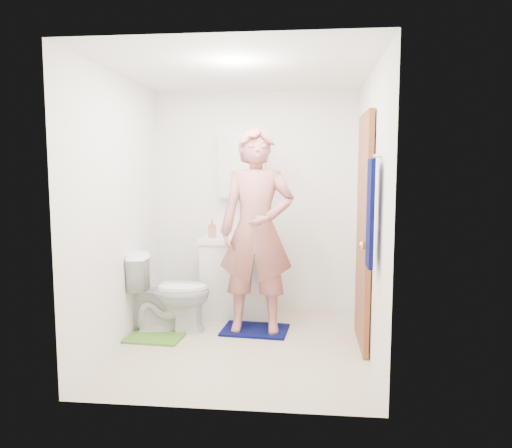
{
  "coord_description": "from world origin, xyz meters",
  "views": [
    {
      "loc": [
        0.58,
        -4.28,
        1.6
      ],
      "look_at": [
        0.1,
        0.25,
        1.07
      ],
      "focal_mm": 35.0,
      "sensor_mm": 36.0,
      "label": 1
    }
  ],
  "objects_px": {
    "toothbrush_cup": "(253,231)",
    "vanity_cabinet": "(239,278)",
    "medicine_cabinet": "(242,166)",
    "toilet": "(170,292)",
    "man": "(257,231)",
    "towel": "(370,214)",
    "soap_dispenser": "(212,228)"
  },
  "relations": [
    {
      "from": "toothbrush_cup",
      "to": "vanity_cabinet",
      "type": "bearing_deg",
      "value": -147.99
    },
    {
      "from": "vanity_cabinet",
      "to": "toothbrush_cup",
      "type": "xyz_separation_m",
      "value": [
        0.14,
        0.09,
        0.5
      ]
    },
    {
      "from": "man",
      "to": "towel",
      "type": "bearing_deg",
      "value": -46.12
    },
    {
      "from": "vanity_cabinet",
      "to": "soap_dispenser",
      "type": "xyz_separation_m",
      "value": [
        -0.28,
        -0.07,
        0.54
      ]
    },
    {
      "from": "vanity_cabinet",
      "to": "man",
      "type": "distance_m",
      "value": 0.84
    },
    {
      "from": "toilet",
      "to": "toothbrush_cup",
      "type": "height_order",
      "value": "toothbrush_cup"
    },
    {
      "from": "toothbrush_cup",
      "to": "toilet",
      "type": "bearing_deg",
      "value": -137.06
    },
    {
      "from": "soap_dispenser",
      "to": "toothbrush_cup",
      "type": "height_order",
      "value": "soap_dispenser"
    },
    {
      "from": "towel",
      "to": "man",
      "type": "xyz_separation_m",
      "value": [
        -0.94,
        0.94,
        -0.26
      ]
    },
    {
      "from": "vanity_cabinet",
      "to": "man",
      "type": "xyz_separation_m",
      "value": [
        0.24,
        -0.55,
        0.59
      ]
    },
    {
      "from": "vanity_cabinet",
      "to": "toilet",
      "type": "height_order",
      "value": "vanity_cabinet"
    },
    {
      "from": "vanity_cabinet",
      "to": "toothbrush_cup",
      "type": "bearing_deg",
      "value": 32.01
    },
    {
      "from": "towel",
      "to": "toilet",
      "type": "relative_size",
      "value": 1.03
    },
    {
      "from": "towel",
      "to": "toilet",
      "type": "height_order",
      "value": "towel"
    },
    {
      "from": "toilet",
      "to": "man",
      "type": "height_order",
      "value": "man"
    },
    {
      "from": "medicine_cabinet",
      "to": "towel",
      "type": "height_order",
      "value": "medicine_cabinet"
    },
    {
      "from": "medicine_cabinet",
      "to": "man",
      "type": "relative_size",
      "value": 0.36
    },
    {
      "from": "toothbrush_cup",
      "to": "towel",
      "type": "bearing_deg",
      "value": -56.42
    },
    {
      "from": "medicine_cabinet",
      "to": "towel",
      "type": "xyz_separation_m",
      "value": [
        1.18,
        -1.71,
        -0.35
      ]
    },
    {
      "from": "toothbrush_cup",
      "to": "man",
      "type": "xyz_separation_m",
      "value": [
        0.11,
        -0.63,
        0.09
      ]
    },
    {
      "from": "towel",
      "to": "toothbrush_cup",
      "type": "bearing_deg",
      "value": 123.58
    },
    {
      "from": "toilet",
      "to": "soap_dispenser",
      "type": "bearing_deg",
      "value": -40.71
    },
    {
      "from": "man",
      "to": "vanity_cabinet",
      "type": "bearing_deg",
      "value": 112.83
    },
    {
      "from": "medicine_cabinet",
      "to": "toothbrush_cup",
      "type": "distance_m",
      "value": 0.73
    },
    {
      "from": "medicine_cabinet",
      "to": "towel",
      "type": "bearing_deg",
      "value": -55.39
    },
    {
      "from": "man",
      "to": "soap_dispenser",
      "type": "bearing_deg",
      "value": 136.4
    },
    {
      "from": "medicine_cabinet",
      "to": "toilet",
      "type": "distance_m",
      "value": 1.58
    },
    {
      "from": "toothbrush_cup",
      "to": "medicine_cabinet",
      "type": "bearing_deg",
      "value": 134.58
    },
    {
      "from": "vanity_cabinet",
      "to": "medicine_cabinet",
      "type": "relative_size",
      "value": 1.14
    },
    {
      "from": "soap_dispenser",
      "to": "man",
      "type": "distance_m",
      "value": 0.71
    },
    {
      "from": "vanity_cabinet",
      "to": "towel",
      "type": "height_order",
      "value": "towel"
    },
    {
      "from": "vanity_cabinet",
      "to": "toilet",
      "type": "relative_size",
      "value": 1.03
    }
  ]
}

